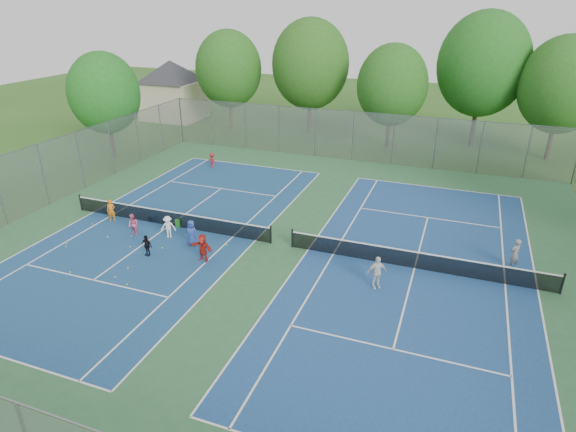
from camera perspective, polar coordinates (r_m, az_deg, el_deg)
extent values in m
plane|color=#2C581B|center=(25.85, -0.78, -3.48)|extent=(120.00, 120.00, 0.00)
cube|color=#2D5F37|center=(25.85, -0.78, -3.47)|extent=(32.00, 32.00, 0.01)
cube|color=navy|center=(28.87, -13.85, -1.09)|extent=(10.97, 23.77, 0.01)
cube|color=navy|center=(24.50, 14.76, -6.00)|extent=(10.97, 23.77, 0.01)
cube|color=black|center=(28.69, -13.93, -0.30)|extent=(12.87, 0.10, 0.91)
cube|color=black|center=(24.29, 14.87, -5.11)|extent=(12.87, 0.10, 0.91)
cube|color=gray|center=(39.52, 7.74, 9.33)|extent=(32.00, 0.10, 4.00)
cube|color=gray|center=(33.86, -27.02, 4.32)|extent=(0.10, 32.00, 4.00)
cube|color=#B7A88C|center=(55.44, -13.46, 13.19)|extent=(6.00, 5.00, 4.00)
pyramid|color=#2D2D33|center=(54.84, -13.90, 17.49)|extent=(11.03, 11.03, 2.20)
cylinder|color=#443326|center=(49.80, -6.80, 12.18)|extent=(0.36, 0.36, 3.50)
ellipsoid|color=#245819|center=(49.11, -7.05, 16.91)|extent=(6.40, 6.40, 7.36)
cylinder|color=#443326|center=(47.65, 2.56, 11.99)|extent=(0.36, 0.36, 3.85)
ellipsoid|color=#275619|center=(46.89, 2.66, 17.52)|extent=(7.20, 7.20, 8.28)
cylinder|color=#443326|center=(44.04, 11.81, 10.02)|extent=(0.36, 0.36, 3.15)
ellipsoid|color=#225719|center=(43.29, 12.25, 14.92)|extent=(6.00, 6.00, 6.90)
cylinder|color=#443326|center=(46.39, 21.17, 10.29)|extent=(0.36, 0.36, 4.20)
ellipsoid|color=#1D5819|center=(45.59, 22.13, 16.31)|extent=(7.60, 7.60, 8.74)
cylinder|color=#443326|center=(45.01, 28.70, 8.09)|extent=(0.36, 0.36, 3.50)
ellipsoid|color=#225518|center=(44.23, 29.81, 13.31)|extent=(6.60, 6.60, 7.59)
cylinder|color=#443326|center=(42.86, -20.23, 8.65)|extent=(0.36, 0.36, 3.15)
ellipsoid|color=#1C5D1B|center=(42.11, -20.96, 13.45)|extent=(5.60, 5.60, 6.44)
cube|color=#1750B1|center=(29.72, -15.72, -0.24)|extent=(0.47, 0.47, 0.33)
cube|color=#238325|center=(28.47, -12.87, -0.80)|extent=(0.28, 0.28, 0.53)
imported|color=orange|center=(30.25, -20.22, 0.62)|extent=(0.58, 0.49, 1.34)
imported|color=#DC557B|center=(28.03, -17.87, -0.99)|extent=(0.71, 0.61, 1.26)
imported|color=silver|center=(27.22, -14.02, -1.26)|extent=(0.95, 0.76, 1.28)
imported|color=black|center=(25.63, -16.41, -3.36)|extent=(0.71, 0.39, 1.15)
imported|color=#284595|center=(26.07, -11.37, -1.98)|extent=(0.73, 0.51, 1.43)
imported|color=#AB2218|center=(24.40, -10.09, -3.72)|extent=(1.43, 0.70, 1.47)
imported|color=#A61723|center=(38.22, -8.96, 6.53)|extent=(0.84, 0.62, 1.16)
imported|color=gray|center=(25.81, 25.30, -4.08)|extent=(0.68, 0.67, 1.58)
imported|color=silver|center=(22.22, 10.46, -6.58)|extent=(0.99, 0.83, 1.58)
sphere|color=#C3D030|center=(26.92, -18.18, -3.53)|extent=(0.07, 0.07, 0.07)
sphere|color=#AFC92E|center=(28.54, -24.75, -3.01)|extent=(0.07, 0.07, 0.07)
sphere|color=#D0D732|center=(28.06, -18.07, -2.35)|extent=(0.07, 0.07, 0.07)
sphere|color=#CEDD33|center=(25.98, -7.27, -3.45)|extent=(0.07, 0.07, 0.07)
sphere|color=yellow|center=(24.35, -19.80, -6.86)|extent=(0.07, 0.07, 0.07)
sphere|color=#CEDA32|center=(28.22, -24.84, -3.33)|extent=(0.07, 0.07, 0.07)
sphere|color=yellow|center=(24.94, -18.44, -5.88)|extent=(0.07, 0.07, 0.07)
sphere|color=#ACC32D|center=(30.39, -22.21, -0.91)|extent=(0.07, 0.07, 0.07)
sphere|color=yellow|center=(23.60, -18.54, -7.72)|extent=(0.07, 0.07, 0.07)
sphere|color=#EAF338|center=(28.43, -20.59, -2.37)|extent=(0.07, 0.07, 0.07)
sphere|color=gold|center=(25.59, -24.40, -6.10)|extent=(0.07, 0.07, 0.07)
sphere|color=#DCEF37|center=(26.33, -14.67, -3.71)|extent=(0.07, 0.07, 0.07)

